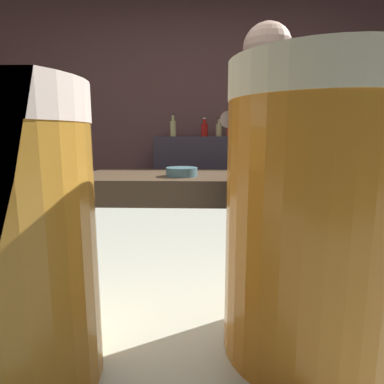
{
  "coord_description": "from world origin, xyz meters",
  "views": [
    {
      "loc": [
        0.05,
        -1.26,
        1.17
      ],
      "look_at": [
        0.03,
        -0.75,
        1.08
      ],
      "focal_mm": 30.29,
      "sensor_mm": 36.0,
      "label": 1
    }
  ],
  "objects_px": {
    "bottle_soy": "(173,128)",
    "bottle_hot_sauce": "(219,129)",
    "bottle_vinegar": "(204,129)",
    "knife_block": "(341,158)",
    "pint_glass_far": "(312,215)",
    "mixing_bowl": "(182,172)",
    "bartender": "(262,178)",
    "chefs_knife": "(297,175)",
    "bottle_olive_oil": "(230,128)"
  },
  "relations": [
    {
      "from": "bottle_soy",
      "to": "bottle_hot_sauce",
      "type": "distance_m",
      "value": 0.45
    },
    {
      "from": "chefs_knife",
      "to": "bottle_vinegar",
      "type": "distance_m",
      "value": 1.36
    },
    {
      "from": "knife_block",
      "to": "pint_glass_far",
      "type": "height_order",
      "value": "pint_glass_far"
    },
    {
      "from": "bartender",
      "to": "bottle_vinegar",
      "type": "xyz_separation_m",
      "value": [
        -0.28,
        1.61,
        0.26
      ]
    },
    {
      "from": "mixing_bowl",
      "to": "chefs_knife",
      "type": "xyz_separation_m",
      "value": [
        0.7,
        0.03,
        -0.02
      ]
    },
    {
      "from": "bartender",
      "to": "knife_block",
      "type": "height_order",
      "value": "bartender"
    },
    {
      "from": "bartender",
      "to": "bottle_soy",
      "type": "bearing_deg",
      "value": 27.64
    },
    {
      "from": "mixing_bowl",
      "to": "pint_glass_far",
      "type": "distance_m",
      "value": 1.79
    },
    {
      "from": "chefs_knife",
      "to": "knife_block",
      "type": "bearing_deg",
      "value": -6.39
    },
    {
      "from": "bartender",
      "to": "knife_block",
      "type": "xyz_separation_m",
      "value": [
        0.55,
        0.44,
        0.06
      ]
    },
    {
      "from": "knife_block",
      "to": "pint_glass_far",
      "type": "relative_size",
      "value": 1.87
    },
    {
      "from": "bottle_vinegar",
      "to": "bottle_soy",
      "type": "bearing_deg",
      "value": -179.58
    },
    {
      "from": "knife_block",
      "to": "chefs_knife",
      "type": "bearing_deg",
      "value": -171.69
    },
    {
      "from": "pint_glass_far",
      "to": "bottle_soy",
      "type": "height_order",
      "value": "bottle_soy"
    },
    {
      "from": "bartender",
      "to": "bottle_olive_oil",
      "type": "distance_m",
      "value": 1.56
    },
    {
      "from": "bottle_hot_sauce",
      "to": "bottle_vinegar",
      "type": "relative_size",
      "value": 1.02
    },
    {
      "from": "mixing_bowl",
      "to": "bottle_soy",
      "type": "xyz_separation_m",
      "value": [
        -0.16,
        1.23,
        0.29
      ]
    },
    {
      "from": "bartender",
      "to": "mixing_bowl",
      "type": "distance_m",
      "value": 0.56
    },
    {
      "from": "knife_block",
      "to": "mixing_bowl",
      "type": "distance_m",
      "value": 0.97
    },
    {
      "from": "mixing_bowl",
      "to": "bottle_vinegar",
      "type": "xyz_separation_m",
      "value": [
        0.14,
        1.23,
        0.27
      ]
    },
    {
      "from": "pint_glass_far",
      "to": "bottle_olive_oil",
      "type": "bearing_deg",
      "value": 86.13
    },
    {
      "from": "chefs_knife",
      "to": "bottle_olive_oil",
      "type": "height_order",
      "value": "bottle_olive_oil"
    },
    {
      "from": "pint_glass_far",
      "to": "bottle_olive_oil",
      "type": "xyz_separation_m",
      "value": [
        0.2,
        2.94,
        0.11
      ]
    },
    {
      "from": "bottle_hot_sauce",
      "to": "bottle_olive_oil",
      "type": "bearing_deg",
      "value": -58.82
    },
    {
      "from": "pint_glass_far",
      "to": "bottle_soy",
      "type": "relative_size",
      "value": 0.67
    },
    {
      "from": "knife_block",
      "to": "pint_glass_far",
      "type": "distance_m",
      "value": 2.01
    },
    {
      "from": "chefs_knife",
      "to": "bottle_soy",
      "type": "bearing_deg",
      "value": 110.88
    },
    {
      "from": "bottle_hot_sauce",
      "to": "bottle_olive_oil",
      "type": "xyz_separation_m",
      "value": [
        0.1,
        -0.16,
        0.01
      ]
    },
    {
      "from": "bartender",
      "to": "mixing_bowl",
      "type": "xyz_separation_m",
      "value": [
        -0.42,
        0.37,
        -0.01
      ]
    },
    {
      "from": "knife_block",
      "to": "chefs_knife",
      "type": "relative_size",
      "value": 1.11
    },
    {
      "from": "bottle_olive_oil",
      "to": "knife_block",
      "type": "bearing_deg",
      "value": -61.71
    },
    {
      "from": "knife_block",
      "to": "bottle_olive_oil",
      "type": "bearing_deg",
      "value": 118.29
    },
    {
      "from": "bartender",
      "to": "pint_glass_far",
      "type": "distance_m",
      "value": 1.43
    },
    {
      "from": "bartender",
      "to": "chefs_knife",
      "type": "relative_size",
      "value": 6.94
    },
    {
      "from": "chefs_knife",
      "to": "bottle_olive_oil",
      "type": "relative_size",
      "value": 1.13
    },
    {
      "from": "bottle_hot_sauce",
      "to": "bottle_olive_oil",
      "type": "height_order",
      "value": "bottle_olive_oil"
    },
    {
      "from": "chefs_knife",
      "to": "pint_glass_far",
      "type": "distance_m",
      "value": 1.89
    },
    {
      "from": "mixing_bowl",
      "to": "chefs_knife",
      "type": "relative_size",
      "value": 0.79
    },
    {
      "from": "pint_glass_far",
      "to": "bottle_soy",
      "type": "distance_m",
      "value": 3.03
    },
    {
      "from": "mixing_bowl",
      "to": "bottle_hot_sauce",
      "type": "xyz_separation_m",
      "value": [
        0.28,
        1.32,
        0.27
      ]
    },
    {
      "from": "knife_block",
      "to": "bottle_soy",
      "type": "height_order",
      "value": "bottle_soy"
    },
    {
      "from": "bartender",
      "to": "bottle_soy",
      "type": "distance_m",
      "value": 1.73
    },
    {
      "from": "chefs_knife",
      "to": "bottle_hot_sauce",
      "type": "xyz_separation_m",
      "value": [
        -0.41,
        1.29,
        0.3
      ]
    },
    {
      "from": "bottle_soy",
      "to": "bartender",
      "type": "bearing_deg",
      "value": -70.21
    },
    {
      "from": "bottle_soy",
      "to": "bottle_vinegar",
      "type": "relative_size",
      "value": 1.21
    },
    {
      "from": "knife_block",
      "to": "bottle_soy",
      "type": "relative_size",
      "value": 1.26
    },
    {
      "from": "bottle_vinegar",
      "to": "pint_glass_far",
      "type": "bearing_deg",
      "value": -89.21
    },
    {
      "from": "knife_block",
      "to": "bartender",
      "type": "bearing_deg",
      "value": -141.12
    },
    {
      "from": "bottle_olive_oil",
      "to": "mixing_bowl",
      "type": "bearing_deg",
      "value": -108.11
    },
    {
      "from": "bartender",
      "to": "mixing_bowl",
      "type": "bearing_deg",
      "value": 56.05
    }
  ]
}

